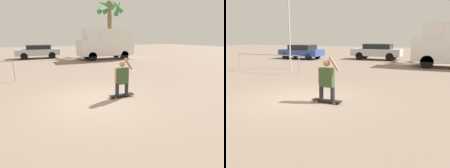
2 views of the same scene
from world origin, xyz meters
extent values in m
plane|color=gray|center=(0.00, 0.00, 0.00)|extent=(80.00, 80.00, 0.00)
cube|color=black|center=(0.97, -0.03, 0.08)|extent=(0.99, 0.26, 0.02)
cylinder|color=orange|center=(0.65, -0.14, 0.03)|extent=(0.07, 0.03, 0.07)
cylinder|color=orange|center=(0.65, 0.08, 0.03)|extent=(0.07, 0.03, 0.07)
cylinder|color=orange|center=(1.29, -0.14, 0.03)|extent=(0.07, 0.03, 0.07)
cylinder|color=orange|center=(1.29, 0.08, 0.03)|extent=(0.07, 0.03, 0.07)
cylinder|color=#28282D|center=(0.77, -0.03, 0.30)|extent=(0.14, 0.14, 0.44)
cylinder|color=#28282D|center=(1.17, -0.03, 0.30)|extent=(0.14, 0.14, 0.44)
cube|color=#384C28|center=(0.97, -0.03, 0.83)|extent=(0.45, 0.22, 0.61)
sphere|color=#A37556|center=(0.97, -0.03, 1.28)|extent=(0.22, 0.22, 0.22)
cylinder|color=#A37556|center=(0.72, -0.03, 0.86)|extent=(0.09, 0.09, 0.54)
cylinder|color=#A37556|center=(1.22, -0.03, 1.27)|extent=(0.35, 0.09, 0.45)
cylinder|color=black|center=(3.24, 10.27, 0.43)|extent=(0.86, 0.28, 0.86)
cylinder|color=black|center=(3.24, 12.21, 0.43)|extent=(0.86, 0.28, 0.86)
cube|color=white|center=(3.16, 11.24, 1.18)|extent=(1.94, 2.22, 1.50)
cube|color=black|center=(2.77, 11.24, 1.48)|extent=(0.04, 1.89, 0.75)
cube|color=white|center=(3.45, 11.24, 2.45)|extent=(1.36, 2.04, 1.05)
cylinder|color=black|center=(-2.70, 14.13, 0.35)|extent=(0.69, 0.22, 0.69)
cylinder|color=black|center=(-2.70, 15.76, 0.35)|extent=(0.69, 0.22, 0.69)
cylinder|color=black|center=(-0.01, 14.13, 0.35)|extent=(0.69, 0.22, 0.69)
cylinder|color=black|center=(-0.01, 15.76, 0.35)|extent=(0.69, 0.22, 0.69)
cube|color=#BCBCC1|center=(-1.36, 14.95, 0.66)|extent=(4.34, 1.86, 0.63)
cube|color=black|center=(-1.25, 14.95, 1.19)|extent=(2.39, 1.63, 0.44)
cylinder|color=black|center=(-9.18, 12.14, 0.31)|extent=(0.61, 0.22, 0.61)
cylinder|color=black|center=(-9.18, 13.80, 0.31)|extent=(0.61, 0.22, 0.61)
cylinder|color=black|center=(-6.76, 12.14, 0.31)|extent=(0.61, 0.22, 0.61)
cylinder|color=black|center=(-6.76, 13.80, 0.31)|extent=(0.61, 0.22, 0.61)
cube|color=#2D4793|center=(-7.97, 12.97, 0.58)|extent=(3.90, 1.88, 0.55)
cube|color=black|center=(-7.87, 12.97, 1.08)|extent=(2.15, 1.65, 0.44)
cylinder|color=#B7B7BC|center=(-4.79, 6.45, 2.66)|extent=(0.09, 0.09, 5.32)
cylinder|color=#99999E|center=(-5.04, 4.52, 1.05)|extent=(4.22, 0.05, 0.05)
cylinder|color=#99999E|center=(-7.15, 4.52, 0.53)|extent=(0.04, 0.04, 1.05)
cylinder|color=#99999E|center=(-2.93, 4.52, 0.53)|extent=(0.04, 0.04, 1.05)
camera|label=1|loc=(-2.02, -5.65, 2.23)|focal=28.00mm
camera|label=2|loc=(4.38, -6.99, 2.12)|focal=40.00mm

